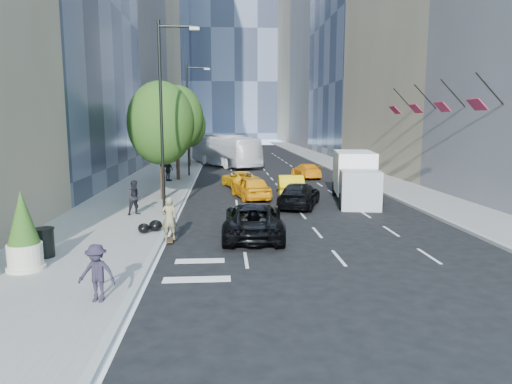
{
  "coord_description": "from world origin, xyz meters",
  "views": [
    {
      "loc": [
        -3.29,
        -20.31,
        5.08
      ],
      "look_at": [
        -1.69,
        2.13,
        1.6
      ],
      "focal_mm": 32.0,
      "sensor_mm": 36.0,
      "label": 1
    }
  ],
  "objects": [
    {
      "name": "tree_far",
      "position": [
        -7.2,
        32.0,
        4.62
      ],
      "size": [
        3.9,
        3.9,
        6.92
      ],
      "color": "black",
      "rests_on": "sidewalk_left"
    },
    {
      "name": "taxi_c",
      "position": [
        -2.0,
        14.82,
        0.65
      ],
      "size": [
        3.23,
        5.05,
        1.3
      ],
      "primitive_type": "imported",
      "rotation": [
        0.0,
        0.0,
        3.39
      ],
      "color": "#FFB80D",
      "rests_on": "ground"
    },
    {
      "name": "tree_mid",
      "position": [
        -7.2,
        19.0,
        5.32
      ],
      "size": [
        4.5,
        4.5,
        7.99
      ],
      "color": "black",
      "rests_on": "sidewalk_left"
    },
    {
      "name": "lamp_near",
      "position": [
        -6.32,
        4.0,
        5.81
      ],
      "size": [
        2.13,
        0.22,
        10.0
      ],
      "color": "black",
      "rests_on": "sidewalk_left"
    },
    {
      "name": "taxi_b",
      "position": [
        1.2,
        10.01,
        0.77
      ],
      "size": [
        1.99,
        4.8,
        1.54
      ],
      "primitive_type": "imported",
      "rotation": [
        0.0,
        0.0,
        3.07
      ],
      "color": "yellow",
      "rests_on": "ground"
    },
    {
      "name": "sidewalk_left",
      "position": [
        -9.0,
        30.0,
        0.07
      ],
      "size": [
        6.0,
        120.0,
        0.15
      ],
      "primitive_type": "cube",
      "color": "slate",
      "rests_on": "ground"
    },
    {
      "name": "black_sedan_mercedes",
      "position": [
        1.2,
        6.36,
        0.73
      ],
      "size": [
        3.54,
        5.43,
        1.46
      ],
      "primitive_type": "imported",
      "rotation": [
        0.0,
        0.0,
        2.82
      ],
      "color": "black",
      "rests_on": "ground"
    },
    {
      "name": "tower_right_far",
      "position": [
        22.0,
        98.0,
        25.0
      ],
      "size": [
        20.0,
        24.0,
        50.0
      ],
      "primitive_type": "cube",
      "color": "gray",
      "rests_on": "ground"
    },
    {
      "name": "traffic_signal",
      "position": [
        -6.4,
        40.0,
        4.23
      ],
      "size": [
        2.48,
        0.53,
        5.2
      ],
      "color": "black",
      "rests_on": "sidewalk_left"
    },
    {
      "name": "sidewalk_right",
      "position": [
        10.0,
        30.0,
        0.07
      ],
      "size": [
        4.0,
        120.0,
        0.15
      ],
      "primitive_type": "cube",
      "color": "slate",
      "rests_on": "ground"
    },
    {
      "name": "city_bus",
      "position": [
        -3.2,
        32.31,
        1.8
      ],
      "size": [
        8.13,
        13.02,
        3.6
      ],
      "primitive_type": "imported",
      "rotation": [
        0.0,
        0.0,
        0.43
      ],
      "color": "silver",
      "rests_on": "ground"
    },
    {
      "name": "box_truck",
      "position": [
        5.05,
        7.94,
        1.6
      ],
      "size": [
        3.41,
        6.88,
        3.15
      ],
      "rotation": [
        0.0,
        0.0,
        -0.16
      ],
      "color": "white",
      "rests_on": "ground"
    },
    {
      "name": "garbage_bags",
      "position": [
        -6.59,
        0.04,
        0.39
      ],
      "size": [
        1.03,
        1.0,
        0.51
      ],
      "color": "black",
      "rests_on": "sidewalk_left"
    },
    {
      "name": "taxi_d",
      "position": [
        4.2,
        20.5,
        0.66
      ],
      "size": [
        2.39,
        4.75,
        1.32
      ],
      "primitive_type": "imported",
      "rotation": [
        0.0,
        0.0,
        3.26
      ],
      "color": "#FD9A0D",
      "rests_on": "ground"
    },
    {
      "name": "trash_can",
      "position": [
        -9.89,
        -3.56,
        0.67
      ],
      "size": [
        0.69,
        0.69,
        1.03
      ],
      "primitive_type": "cylinder",
      "color": "black",
      "rests_on": "sidewalk_left"
    },
    {
      "name": "taxi_a",
      "position": [
        -1.5,
        9.56,
        0.78
      ],
      "size": [
        2.74,
        4.84,
        1.55
      ],
      "primitive_type": "imported",
      "rotation": [
        0.0,
        0.0,
        3.35
      ],
      "color": "orange",
      "rests_on": "ground"
    },
    {
      "name": "pedestrian_c",
      "position": [
        -6.8,
        -8.0,
        0.96
      ],
      "size": [
        1.14,
        0.77,
        1.63
      ],
      "primitive_type": "imported",
      "rotation": [
        0.0,
        0.0,
        -0.16
      ],
      "color": "black",
      "rests_on": "sidewalk_left"
    },
    {
      "name": "pedestrian_a",
      "position": [
        -8.0,
        3.98,
        1.07
      ],
      "size": [
        1.12,
        1.03,
        1.85
      ],
      "primitive_type": "imported",
      "rotation": [
        0.0,
        0.0,
        0.47
      ],
      "color": "black",
      "rests_on": "sidewalk_left"
    },
    {
      "name": "tree_near",
      "position": [
        -7.2,
        9.0,
        4.97
      ],
      "size": [
        4.2,
        4.2,
        7.46
      ],
      "color": "black",
      "rests_on": "sidewalk_left"
    },
    {
      "name": "pedestrian_b",
      "position": [
        -7.91,
        18.0,
        1.13
      ],
      "size": [
        1.15,
        1.14,
        1.95
      ],
      "primitive_type": "imported",
      "rotation": [
        0.0,
        0.0,
        2.37
      ],
      "color": "black",
      "rests_on": "sidewalk_left"
    },
    {
      "name": "planter_shrub",
      "position": [
        -9.98,
        -5.0,
        1.44
      ],
      "size": [
        1.13,
        1.13,
        2.7
      ],
      "color": "beige",
      "rests_on": "sidewalk_left"
    },
    {
      "name": "skateboarder",
      "position": [
        -5.6,
        -1.28,
        0.91
      ],
      "size": [
        0.69,
        0.47,
        1.83
      ],
      "primitive_type": "imported",
      "rotation": [
        0.0,
        0.0,
        3.2
      ],
      "color": "#726947",
      "rests_on": "ground"
    },
    {
      "name": "black_sedan_lincoln",
      "position": [
        -2.0,
        -0.56,
        0.77
      ],
      "size": [
        2.87,
        5.68,
        1.54
      ],
      "primitive_type": "imported",
      "rotation": [
        0.0,
        0.0,
        3.08
      ],
      "color": "black",
      "rests_on": "ground"
    },
    {
      "name": "tower_left_end",
      "position": [
        -22.0,
        92.0,
        30.0
      ],
      "size": [
        20.0,
        28.0,
        60.0
      ],
      "primitive_type": "cube",
      "color": "#2B3244",
      "rests_on": "ground"
    },
    {
      "name": "facade_flags",
      "position": [
        10.64,
        10.0,
        6.18
      ],
      "size": [
        1.85,
        13.3,
        2.05
      ],
      "color": "black",
      "rests_on": "ground"
    },
    {
      "name": "ground",
      "position": [
        0.0,
        0.0,
        0.0
      ],
      "size": [
        160.0,
        160.0,
        0.0
      ],
      "primitive_type": "plane",
      "color": "black",
      "rests_on": "ground"
    },
    {
      "name": "lamp_far",
      "position": [
        -6.32,
        22.0,
        5.81
      ],
      "size": [
        2.13,
        0.22,
        10.0
      ],
      "color": "black",
      "rests_on": "sidewalk_left"
    }
  ]
}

